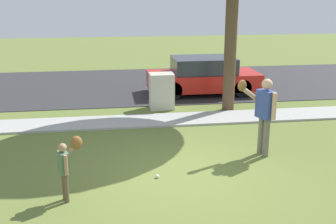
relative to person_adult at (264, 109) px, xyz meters
name	(u,v)px	position (x,y,z in m)	size (l,w,h in m)	color
ground_plane	(160,122)	(-1.98, 2.81, -1.09)	(48.00, 48.00, 0.00)	olive
sidewalk_strip	(159,120)	(-1.98, 2.91, -1.06)	(36.00, 1.20, 0.06)	#A3A39E
road_surface	(144,84)	(-1.98, 7.91, -1.08)	(36.00, 6.80, 0.02)	#2D2D30
person_adult	(264,109)	(0.00, 0.00, 0.00)	(0.85, 0.60, 1.78)	#6B6656
person_child	(67,162)	(-4.17, -1.52, -0.37)	(0.46, 0.54, 1.13)	brown
baseball	(157,176)	(-2.49, -0.87, -1.06)	(0.07, 0.07, 0.07)	white
utility_cabinet	(162,91)	(-1.74, 4.25, -0.52)	(0.76, 0.60, 1.14)	beige
parked_hatchback_red	(203,76)	(0.02, 6.04, -0.43)	(4.00, 1.75, 1.33)	red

